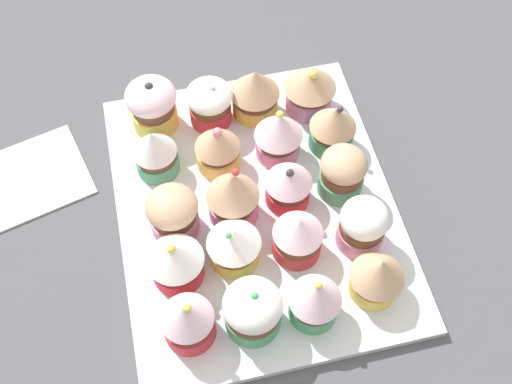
# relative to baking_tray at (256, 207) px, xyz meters

# --- Properties ---
(ground_plane) EXTENTS (1.80, 1.80, 0.03)m
(ground_plane) POSITION_rel_baking_tray_xyz_m (0.00, 0.00, -0.02)
(ground_plane) COLOR #4C4C51
(baking_tray) EXTENTS (0.33, 0.40, 0.01)m
(baking_tray) POSITION_rel_baking_tray_xyz_m (0.00, 0.00, 0.00)
(baking_tray) COLOR silver
(baking_tray) RESTS_ON ground_plane
(cupcake_0) EXTENTS (0.07, 0.07, 0.07)m
(cupcake_0) POSITION_rel_baking_tray_xyz_m (-0.10, -0.14, 0.04)
(cupcake_0) COLOR pink
(cupcake_0) RESTS_ON baking_tray
(cupcake_1) EXTENTS (0.06, 0.06, 0.07)m
(cupcake_1) POSITION_rel_baking_tray_xyz_m (-0.03, -0.14, 0.04)
(cupcake_1) COLOR #EFC651
(cupcake_1) RESTS_ON baking_tray
(cupcake_2) EXTENTS (0.06, 0.06, 0.07)m
(cupcake_2) POSITION_rel_baking_tray_xyz_m (0.03, -0.14, 0.04)
(cupcake_2) COLOR #D1333D
(cupcake_2) RESTS_ON baking_tray
(cupcake_3) EXTENTS (0.07, 0.07, 0.08)m
(cupcake_3) POSITION_rel_baking_tray_xyz_m (0.10, -0.15, 0.05)
(cupcake_3) COLOR #EFC651
(cupcake_3) RESTS_ON baking_tray
(cupcake_4) EXTENTS (0.06, 0.06, 0.07)m
(cupcake_4) POSITION_rel_baking_tray_xyz_m (-0.11, -0.07, 0.04)
(cupcake_4) COLOR #4C9E6B
(cupcake_4) RESTS_ON baking_tray
(cupcake_5) EXTENTS (0.06, 0.06, 0.08)m
(cupcake_5) POSITION_rel_baking_tray_xyz_m (-0.04, -0.07, 0.04)
(cupcake_5) COLOR pink
(cupcake_5) RESTS_ON baking_tray
(cupcake_6) EXTENTS (0.06, 0.06, 0.07)m
(cupcake_6) POSITION_rel_baking_tray_xyz_m (0.03, -0.07, 0.04)
(cupcake_6) COLOR #EFC651
(cupcake_6) RESTS_ON baking_tray
(cupcake_7) EXTENTS (0.05, 0.05, 0.07)m
(cupcake_7) POSITION_rel_baking_tray_xyz_m (0.11, -0.08, 0.04)
(cupcake_7) COLOR #4C9E6B
(cupcake_7) RESTS_ON baking_tray
(cupcake_8) EXTENTS (0.06, 0.06, 0.07)m
(cupcake_8) POSITION_rel_baking_tray_xyz_m (-0.11, -0.00, 0.04)
(cupcake_8) COLOR #4C9E6B
(cupcake_8) RESTS_ON baking_tray
(cupcake_9) EXTENTS (0.06, 0.06, 0.07)m
(cupcake_9) POSITION_rel_baking_tray_xyz_m (-0.04, 0.00, 0.04)
(cupcake_9) COLOR #D1333D
(cupcake_9) RESTS_ON baking_tray
(cupcake_10) EXTENTS (0.06, 0.06, 0.08)m
(cupcake_10) POSITION_rel_baking_tray_xyz_m (0.03, 0.01, 0.05)
(cupcake_10) COLOR pink
(cupcake_10) RESTS_ON baking_tray
(cupcake_11) EXTENTS (0.06, 0.06, 0.07)m
(cupcake_11) POSITION_rel_baking_tray_xyz_m (0.10, 0.01, 0.04)
(cupcake_11) COLOR pink
(cupcake_11) RESTS_ON baking_tray
(cupcake_12) EXTENTS (0.06, 0.06, 0.07)m
(cupcake_12) POSITION_rel_baking_tray_xyz_m (-0.11, 0.07, 0.04)
(cupcake_12) COLOR pink
(cupcake_12) RESTS_ON baking_tray
(cupcake_13) EXTENTS (0.06, 0.06, 0.07)m
(cupcake_13) POSITION_rel_baking_tray_xyz_m (-0.03, 0.07, 0.04)
(cupcake_13) COLOR #D1333D
(cupcake_13) RESTS_ON baking_tray
(cupcake_14) EXTENTS (0.06, 0.06, 0.07)m
(cupcake_14) POSITION_rel_baking_tray_xyz_m (0.04, 0.06, 0.04)
(cupcake_14) COLOR #EFC651
(cupcake_14) RESTS_ON baking_tray
(cupcake_15) EXTENTS (0.06, 0.06, 0.08)m
(cupcake_15) POSITION_rel_baking_tray_xyz_m (0.11, 0.07, 0.04)
(cupcake_15) COLOR #D1333D
(cupcake_15) RESTS_ON baking_tray
(cupcake_16) EXTENTS (0.06, 0.06, 0.07)m
(cupcake_16) POSITION_rel_baking_tray_xyz_m (-0.10, 0.14, 0.04)
(cupcake_16) COLOR #EFC651
(cupcake_16) RESTS_ON baking_tray
(cupcake_17) EXTENTS (0.06, 0.06, 0.08)m
(cupcake_17) POSITION_rel_baking_tray_xyz_m (-0.03, 0.15, 0.04)
(cupcake_17) COLOR #4C9E6B
(cupcake_17) RESTS_ON baking_tray
(cupcake_18) EXTENTS (0.06, 0.06, 0.07)m
(cupcake_18) POSITION_rel_baking_tray_xyz_m (0.04, 0.14, 0.04)
(cupcake_18) COLOR #4C9E6B
(cupcake_18) RESTS_ON baking_tray
(cupcake_19) EXTENTS (0.06, 0.06, 0.08)m
(cupcake_19) POSITION_rel_baking_tray_xyz_m (0.10, 0.14, 0.04)
(cupcake_19) COLOR #D1333D
(cupcake_19) RESTS_ON baking_tray
(napkin) EXTENTS (0.16, 0.15, 0.01)m
(napkin) POSITION_rel_baking_tray_xyz_m (0.27, -0.11, -0.00)
(napkin) COLOR white
(napkin) RESTS_ON ground_plane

